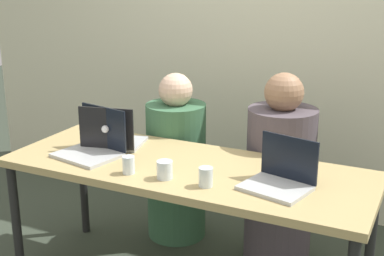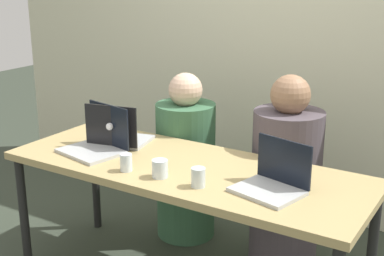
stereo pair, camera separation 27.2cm
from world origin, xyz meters
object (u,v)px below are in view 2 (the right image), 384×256
water_glass_right (198,179)px  water_glass_left (126,164)px  water_glass_center (160,170)px  laptop_front_left (97,142)px  laptop_back_left (118,135)px  laptop_front_right (273,181)px  person_on_left (186,165)px  person_on_right (286,183)px

water_glass_right → water_glass_left: size_ratio=1.04×
water_glass_center → water_glass_right: (0.21, -0.00, 0.00)m
laptop_front_left → water_glass_left: bearing=-13.7°
laptop_back_left → water_glass_right: 0.76m
water_glass_center → water_glass_left: size_ratio=1.00×
laptop_front_right → water_glass_center: size_ratio=3.85×
laptop_back_left → person_on_left: bearing=-122.6°
water_glass_right → person_on_left: bearing=126.2°
water_glass_left → laptop_front_left: bearing=154.9°
laptop_front_right → water_glass_right: size_ratio=3.69×
person_on_right → laptop_front_right: 0.68m
person_on_left → laptop_back_left: 0.57m
person_on_left → laptop_front_left: 0.70m
person_on_left → person_on_right: person_on_right is taller
laptop_back_left → laptop_front_right: bearing=159.1°
laptop_front_right → person_on_left: bearing=158.2°
person_on_left → person_on_right: 0.68m
laptop_front_left → water_glass_center: 0.52m
water_glass_center → laptop_back_left: bearing=149.8°
person_on_right → water_glass_right: bearing=65.0°
person_on_right → water_glass_center: person_on_right is taller
laptop_back_left → laptop_front_right: laptop_back_left is taller
laptop_front_right → water_glass_right: bearing=-142.6°
person_on_right → laptop_front_right: person_on_right is taller
person_on_left → laptop_back_left: person_on_left is taller
person_on_left → water_glass_center: size_ratio=12.24×
laptop_front_left → laptop_front_right: 1.03m
person_on_right → water_glass_left: 0.96m
water_glass_right → water_glass_left: bearing=-177.3°
person_on_left → water_glass_center: person_on_left is taller
laptop_front_left → water_glass_left: size_ratio=4.19×
laptop_front_right → water_glass_right: laptop_front_right is taller
person_on_left → laptop_back_left: bearing=60.5°
person_on_left → laptop_front_right: (0.85, -0.60, 0.29)m
water_glass_center → laptop_front_right: bearing=14.6°
person_on_right → laptop_front_right: bearing=91.6°
laptop_front_left → laptop_back_left: size_ratio=1.02×
laptop_front_left → water_glass_left: (0.32, -0.15, -0.02)m
laptop_back_left → water_glass_left: 0.43m
laptop_front_left → laptop_back_left: (0.02, 0.15, -0.00)m
water_glass_left → water_glass_right: bearing=2.7°
person_on_left → laptop_front_left: size_ratio=2.92×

